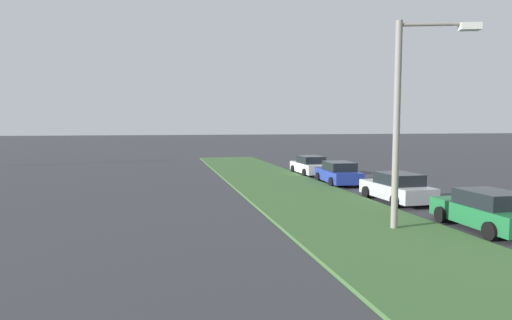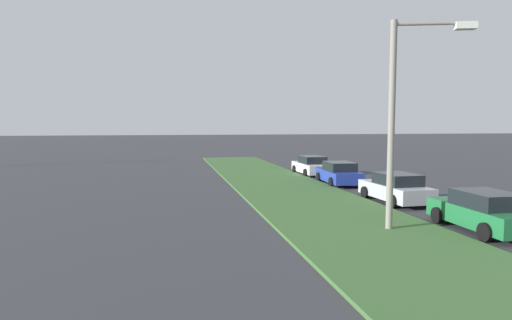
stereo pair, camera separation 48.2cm
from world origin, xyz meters
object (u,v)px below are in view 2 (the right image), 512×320
object	(u,v)px
parked_car_silver	(395,188)
parked_car_blue	(339,173)
parked_car_white	(311,166)
streetlight	(402,110)
parked_car_green	(483,212)

from	to	relation	value
parked_car_silver	parked_car_blue	distance (m)	6.62
parked_car_blue	parked_car_white	world-z (taller)	same
parked_car_silver	streetlight	world-z (taller)	streetlight
parked_car_green	parked_car_white	world-z (taller)	same
parked_car_white	streetlight	xyz separation A→B (m)	(-17.25, 2.57, 3.67)
parked_car_green	parked_car_blue	xyz separation A→B (m)	(12.50, 0.44, 0.00)
parked_car_blue	streetlight	bearing A→B (deg)	170.78
parked_car_green	streetlight	bearing A→B (deg)	82.16
parked_car_silver	parked_car_blue	world-z (taller)	same
streetlight	parked_car_blue	bearing A→B (deg)	-12.28
parked_car_blue	streetlight	world-z (taller)	streetlight
parked_car_blue	parked_car_white	bearing A→B (deg)	3.56
parked_car_white	parked_car_silver	bearing A→B (deg)	-179.37
parked_car_blue	parked_car_silver	bearing A→B (deg)	-174.57
parked_car_silver	parked_car_white	bearing A→B (deg)	-0.36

